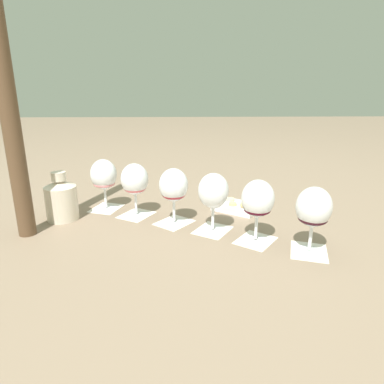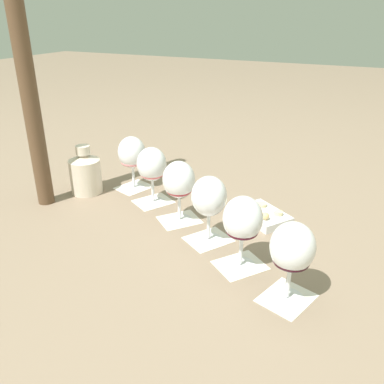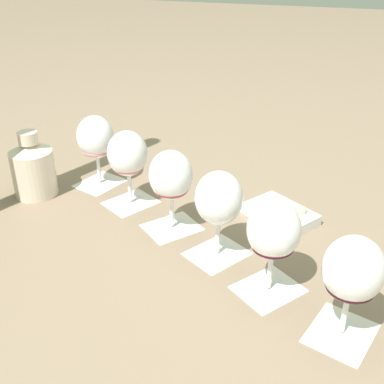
{
  "view_description": "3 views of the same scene",
  "coord_description": "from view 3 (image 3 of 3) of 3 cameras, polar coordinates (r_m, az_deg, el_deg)",
  "views": [
    {
      "loc": [
        -0.03,
        -1.03,
        0.44
      ],
      "look_at": [
        0.0,
        0.0,
        0.12
      ],
      "focal_mm": 32.0,
      "sensor_mm": 36.0,
      "label": 1
    },
    {
      "loc": [
        0.44,
        -0.92,
        0.58
      ],
      "look_at": [
        0.0,
        0.0,
        0.12
      ],
      "focal_mm": 38.0,
      "sensor_mm": 36.0,
      "label": 2
    },
    {
      "loc": [
        0.27,
        -0.82,
        0.58
      ],
      "look_at": [
        0.0,
        0.0,
        0.12
      ],
      "focal_mm": 45.0,
      "sensor_mm": 36.0,
      "label": 3
    }
  ],
  "objects": [
    {
      "name": "tasting_card_2",
      "position": [
        1.08,
        -2.39,
        -4.19
      ],
      "size": [
        0.15,
        0.15,
        0.0
      ],
      "color": "silver",
      "rests_on": "ground_plane"
    },
    {
      "name": "tasting_card_3",
      "position": [
        1.0,
        3.0,
        -7.29
      ],
      "size": [
        0.14,
        0.15,
        0.0
      ],
      "color": "silver",
      "rests_on": "ground_plane"
    },
    {
      "name": "tasting_card_4",
      "position": [
        0.92,
        9.02,
        -11.27
      ],
      "size": [
        0.15,
        0.15,
        0.0
      ],
      "color": "silver",
      "rests_on": "ground_plane"
    },
    {
      "name": "wine_glass_5",
      "position": [
        0.79,
        18.5,
        -9.14
      ],
      "size": [
        0.1,
        0.1,
        0.18
      ],
      "color": "white",
      "rests_on": "tasting_card_5"
    },
    {
      "name": "ceramic_vase",
      "position": [
        1.26,
        -18.33,
        2.73
      ],
      "size": [
        0.11,
        0.11,
        0.17
      ],
      "color": "beige",
      "rests_on": "ground_plane"
    },
    {
      "name": "tasting_card_1",
      "position": [
        1.19,
        -7.27,
        -1.24
      ],
      "size": [
        0.14,
        0.15,
        0.0
      ],
      "color": "silver",
      "rests_on": "ground_plane"
    },
    {
      "name": "wine_glass_0",
      "position": [
        1.25,
        -11.35,
        6.08
      ],
      "size": [
        0.1,
        0.1,
        0.18
      ],
      "color": "white",
      "rests_on": "tasting_card_0"
    },
    {
      "name": "wine_glass_1",
      "position": [
        1.14,
        -7.64,
        4.15
      ],
      "size": [
        0.1,
        0.1,
        0.18
      ],
      "color": "white",
      "rests_on": "tasting_card_1"
    },
    {
      "name": "tasting_card_5",
      "position": [
        0.86,
        17.23,
        -15.66
      ],
      "size": [
        0.13,
        0.14,
        0.0
      ],
      "color": "silver",
      "rests_on": "ground_plane"
    },
    {
      "name": "tasting_card_0",
      "position": [
        1.3,
        -10.85,
        1.05
      ],
      "size": [
        0.13,
        0.14,
        0.0
      ],
      "color": "silver",
      "rests_on": "ground_plane"
    },
    {
      "name": "wine_glass_3",
      "position": [
        0.94,
        3.18,
        -1.17
      ],
      "size": [
        0.1,
        0.1,
        0.18
      ],
      "color": "white",
      "rests_on": "tasting_card_3"
    },
    {
      "name": "ground_plane",
      "position": [
        1.04,
        -0.1,
        -5.78
      ],
      "size": [
        8.0,
        8.0,
        0.0
      ],
      "primitive_type": "plane",
      "color": "#7F6B56"
    },
    {
      "name": "snack_dish",
      "position": [
        1.13,
        10.44,
        -2.55
      ],
      "size": [
        0.19,
        0.17,
        0.05
      ],
      "color": "silver",
      "rests_on": "ground_plane"
    },
    {
      "name": "wine_glass_2",
      "position": [
        1.02,
        -2.52,
        1.6
      ],
      "size": [
        0.1,
        0.1,
        0.18
      ],
      "color": "white",
      "rests_on": "tasting_card_2"
    },
    {
      "name": "wine_glass_4",
      "position": [
        0.85,
        9.63,
        -4.86
      ],
      "size": [
        0.1,
        0.1,
        0.18
      ],
      "color": "white",
      "rests_on": "tasting_card_4"
    }
  ]
}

